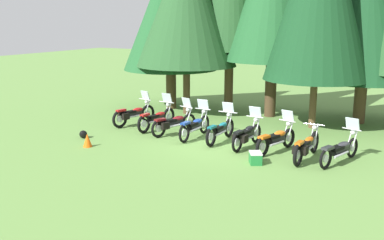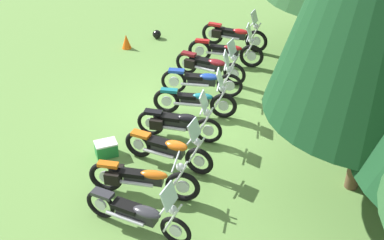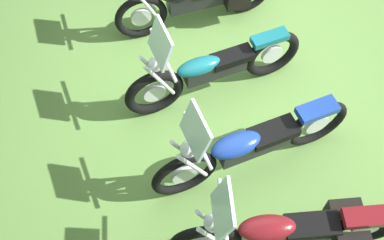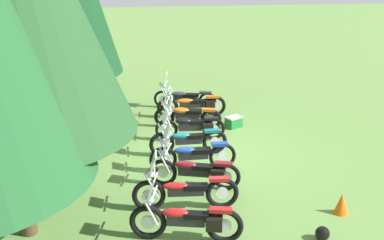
% 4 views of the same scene
% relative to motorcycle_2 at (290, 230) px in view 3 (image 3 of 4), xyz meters
% --- Properties ---
extents(ground_plane, '(80.00, 80.00, 0.00)m').
position_rel_motorcycle_2_xyz_m(ground_plane, '(2.09, -0.18, -0.46)').
color(ground_plane, '#608C42').
extents(motorcycle_2, '(0.98, 2.20, 1.36)m').
position_rel_motorcycle_2_xyz_m(motorcycle_2, '(0.00, 0.00, 0.00)').
color(motorcycle_2, black).
rests_on(motorcycle_2, ground_plane).
extents(motorcycle_3, '(0.66, 2.31, 1.37)m').
position_rel_motorcycle_2_xyz_m(motorcycle_3, '(0.98, -0.05, 0.01)').
color(motorcycle_3, black).
rests_on(motorcycle_3, ground_plane).
extents(motorcycle_4, '(0.76, 2.24, 1.37)m').
position_rel_motorcycle_2_xyz_m(motorcycle_4, '(2.07, -0.07, -0.01)').
color(motorcycle_4, black).
rests_on(motorcycle_4, ground_plane).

